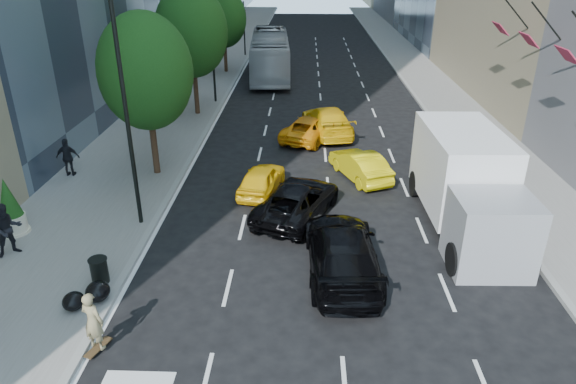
{
  "coord_description": "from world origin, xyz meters",
  "views": [
    {
      "loc": [
        -0.08,
        -13.58,
        9.82
      ],
      "look_at": [
        -0.7,
        3.89,
        1.6
      ],
      "focal_mm": 32.0,
      "sensor_mm": 36.0,
      "label": 1
    }
  ],
  "objects_px": {
    "skateboarder": "(94,325)",
    "box_truck": "(467,184)",
    "planter_shrub": "(10,207)",
    "trash_can": "(99,271)",
    "city_bus": "(270,54)",
    "black_sedan_lincoln": "(297,201)",
    "black_sedan_mercedes": "(342,251)"
  },
  "relations": [
    {
      "from": "box_truck",
      "to": "trash_can",
      "type": "bearing_deg",
      "value": -162.24
    },
    {
      "from": "planter_shrub",
      "to": "black_sedan_lincoln",
      "type": "bearing_deg",
      "value": 10.65
    },
    {
      "from": "black_sedan_lincoln",
      "to": "city_bus",
      "type": "xyz_separation_m",
      "value": [
        -2.84,
        25.99,
        1.12
      ]
    },
    {
      "from": "black_sedan_lincoln",
      "to": "black_sedan_mercedes",
      "type": "relative_size",
      "value": 0.89
    },
    {
      "from": "city_bus",
      "to": "box_truck",
      "type": "xyz_separation_m",
      "value": [
        9.28,
        -26.65,
        0.02
      ]
    },
    {
      "from": "black_sedan_lincoln",
      "to": "planter_shrub",
      "type": "distance_m",
      "value": 10.84
    },
    {
      "from": "planter_shrub",
      "to": "trash_can",
      "type": "bearing_deg",
      "value": -34.68
    },
    {
      "from": "skateboarder",
      "to": "black_sedan_mercedes",
      "type": "distance_m",
      "value": 7.89
    },
    {
      "from": "black_sedan_mercedes",
      "to": "box_truck",
      "type": "height_order",
      "value": "box_truck"
    },
    {
      "from": "skateboarder",
      "to": "city_bus",
      "type": "height_order",
      "value": "city_bus"
    },
    {
      "from": "box_truck",
      "to": "planter_shrub",
      "type": "relative_size",
      "value": 3.41
    },
    {
      "from": "black_sedan_mercedes",
      "to": "black_sedan_lincoln",
      "type": "bearing_deg",
      "value": -71.23
    },
    {
      "from": "box_truck",
      "to": "planter_shrub",
      "type": "xyz_separation_m",
      "value": [
        -17.08,
        -1.34,
        -0.62
      ]
    },
    {
      "from": "box_truck",
      "to": "planter_shrub",
      "type": "distance_m",
      "value": 17.14
    },
    {
      "from": "skateboarder",
      "to": "black_sedan_lincoln",
      "type": "height_order",
      "value": "skateboarder"
    },
    {
      "from": "trash_can",
      "to": "planter_shrub",
      "type": "distance_m",
      "value": 5.39
    },
    {
      "from": "planter_shrub",
      "to": "box_truck",
      "type": "bearing_deg",
      "value": 4.49
    },
    {
      "from": "black_sedan_mercedes",
      "to": "city_bus",
      "type": "distance_m",
      "value": 30.32
    },
    {
      "from": "skateboarder",
      "to": "planter_shrub",
      "type": "distance_m",
      "value": 8.08
    },
    {
      "from": "skateboarder",
      "to": "planter_shrub",
      "type": "bearing_deg",
      "value": -27.43
    },
    {
      "from": "black_sedan_lincoln",
      "to": "black_sedan_mercedes",
      "type": "height_order",
      "value": "black_sedan_mercedes"
    },
    {
      "from": "trash_can",
      "to": "skateboarder",
      "type": "bearing_deg",
      "value": -71.31
    },
    {
      "from": "planter_shrub",
      "to": "city_bus",
      "type": "bearing_deg",
      "value": 74.43
    },
    {
      "from": "black_sedan_lincoln",
      "to": "trash_can",
      "type": "xyz_separation_m",
      "value": [
        -6.24,
        -5.04,
        -0.14
      ]
    },
    {
      "from": "skateboarder",
      "to": "box_truck",
      "type": "height_order",
      "value": "box_truck"
    },
    {
      "from": "trash_can",
      "to": "planter_shrub",
      "type": "height_order",
      "value": "planter_shrub"
    },
    {
      "from": "skateboarder",
      "to": "box_truck",
      "type": "bearing_deg",
      "value": -127.27
    },
    {
      "from": "black_sedan_mercedes",
      "to": "trash_can",
      "type": "xyz_separation_m",
      "value": [
        -7.8,
        -1.04,
        -0.26
      ]
    },
    {
      "from": "black_sedan_lincoln",
      "to": "box_truck",
      "type": "relative_size",
      "value": 0.66
    },
    {
      "from": "black_sedan_lincoln",
      "to": "box_truck",
      "type": "bearing_deg",
      "value": -165.26
    },
    {
      "from": "city_bus",
      "to": "planter_shrub",
      "type": "height_order",
      "value": "city_bus"
    },
    {
      "from": "city_bus",
      "to": "trash_can",
      "type": "distance_m",
      "value": 31.24
    }
  ]
}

